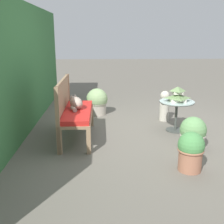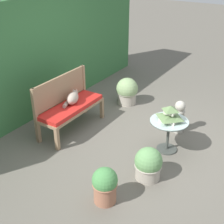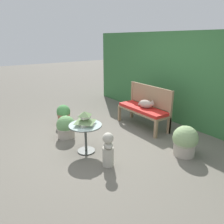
{
  "view_description": "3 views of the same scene",
  "coord_description": "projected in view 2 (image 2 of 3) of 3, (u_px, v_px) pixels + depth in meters",
  "views": [
    {
      "loc": [
        -4.51,
        0.85,
        1.61
      ],
      "look_at": [
        -0.11,
        0.69,
        0.4
      ],
      "focal_mm": 45.0,
      "sensor_mm": 36.0,
      "label": 1
    },
    {
      "loc": [
        -3.87,
        -1.88,
        2.84
      ],
      "look_at": [
        -0.25,
        0.42,
        0.58
      ],
      "focal_mm": 50.0,
      "sensor_mm": 36.0,
      "label": 2
    },
    {
      "loc": [
        3.28,
        -2.09,
        1.98
      ],
      "look_at": [
        -0.32,
        0.43,
        0.5
      ],
      "focal_mm": 35.0,
      "sensor_mm": 36.0,
      "label": 3
    }
  ],
  "objects": [
    {
      "name": "bench_backrest",
      "position": [
        61.0,
        92.0,
        5.31
      ],
      "size": [
        1.31,
        0.06,
        0.95
      ],
      "color": "#937556",
      "rests_on": "ground"
    },
    {
      "name": "foliage_hedge_back",
      "position": [
        23.0,
        55.0,
        5.82
      ],
      "size": [
        6.4,
        0.93,
        2.14
      ],
      "primitive_type": "cube",
      "color": "#38703D",
      "rests_on": "ground"
    },
    {
      "name": "cat",
      "position": [
        72.0,
        98.0,
        5.32
      ],
      "size": [
        0.44,
        0.29,
        0.2
      ],
      "rotation": [
        0.0,
        0.0,
        0.36
      ],
      "color": "#A89989",
      "rests_on": "garden_bench"
    },
    {
      "name": "patio_table",
      "position": [
        169.0,
        127.0,
        4.76
      ],
      "size": [
        0.59,
        0.59,
        0.53
      ],
      "color": "#424742",
      "rests_on": "ground"
    },
    {
      "name": "ground",
      "position": [
        141.0,
        144.0,
        5.11
      ],
      "size": [
        30.0,
        30.0,
        0.0
      ],
      "primitive_type": "plane",
      "color": "#666056"
    },
    {
      "name": "potted_plant_hedge_corner",
      "position": [
        148.0,
        164.0,
        4.25
      ],
      "size": [
        0.38,
        0.38,
        0.47
      ],
      "color": "#ADA393",
      "rests_on": "ground"
    },
    {
      "name": "pagoda_birdhouse",
      "position": [
        170.0,
        114.0,
        4.66
      ],
      "size": [
        0.34,
        0.34,
        0.25
      ],
      "color": "silver",
      "rests_on": "patio_table"
    },
    {
      "name": "potted_plant_path_edge",
      "position": [
        105.0,
        185.0,
        3.84
      ],
      "size": [
        0.32,
        0.32,
        0.49
      ],
      "color": "#9E664C",
      "rests_on": "ground"
    },
    {
      "name": "garden_bench",
      "position": [
        72.0,
        109.0,
        5.33
      ],
      "size": [
        1.31,
        0.46,
        0.47
      ],
      "color": "#937556",
      "rests_on": "ground"
    },
    {
      "name": "potted_plant_patio_mid",
      "position": [
        127.0,
        91.0,
        6.31
      ],
      "size": [
        0.44,
        0.44,
        0.55
      ],
      "color": "#ADA393",
      "rests_on": "ground"
    },
    {
      "name": "garden_bust",
      "position": [
        179.0,
        116.0,
        5.32
      ],
      "size": [
        0.28,
        0.22,
        0.58
      ],
      "rotation": [
        0.0,
        0.0,
        -0.35
      ],
      "color": "#B7B2A3",
      "rests_on": "ground"
    }
  ]
}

